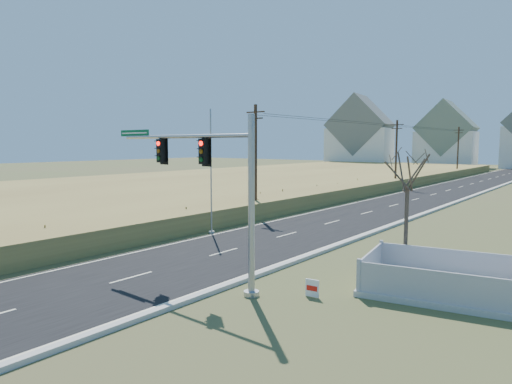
% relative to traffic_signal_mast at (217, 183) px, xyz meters
% --- Properties ---
extents(ground, '(260.00, 260.00, 0.00)m').
position_rel_traffic_signal_mast_xyz_m(ground, '(-3.69, 0.46, -4.31)').
color(ground, '#4B572A').
rests_on(ground, ground).
extents(road, '(8.00, 180.00, 0.06)m').
position_rel_traffic_signal_mast_xyz_m(road, '(-3.69, 50.46, -4.28)').
color(road, black).
rests_on(road, ground).
extents(curb, '(0.30, 180.00, 0.18)m').
position_rel_traffic_signal_mast_xyz_m(curb, '(0.46, 50.46, -4.22)').
color(curb, '#B2AFA8').
rests_on(curb, ground).
extents(reed_marsh, '(38.00, 110.00, 1.30)m').
position_rel_traffic_signal_mast_xyz_m(reed_marsh, '(-27.69, 40.46, -3.66)').
color(reed_marsh, '#A09048').
rests_on(reed_marsh, ground).
extents(utility_pole_near, '(1.80, 0.26, 9.00)m').
position_rel_traffic_signal_mast_xyz_m(utility_pole_near, '(-10.19, 15.46, 0.38)').
color(utility_pole_near, '#422D1E').
rests_on(utility_pole_near, ground).
extents(utility_pole_mid, '(1.80, 0.26, 9.00)m').
position_rel_traffic_signal_mast_xyz_m(utility_pole_mid, '(-10.19, 45.46, 0.38)').
color(utility_pole_mid, '#422D1E').
rests_on(utility_pole_mid, ground).
extents(utility_pole_far, '(1.80, 0.26, 9.00)m').
position_rel_traffic_signal_mast_xyz_m(utility_pole_far, '(-10.19, 75.46, 0.38)').
color(utility_pole_far, '#422D1E').
rests_on(utility_pole_far, ground).
extents(condo_nw, '(17.69, 13.38, 19.05)m').
position_rel_traffic_signal_mast_xyz_m(condo_nw, '(-41.69, 100.46, 3.40)').
color(condo_nw, white).
rests_on(condo_nw, ground).
extents(condo_nnw, '(14.93, 11.17, 17.03)m').
position_rel_traffic_signal_mast_xyz_m(condo_nnw, '(-21.69, 108.46, 2.63)').
color(condo_nnw, white).
rests_on(condo_nnw, ground).
extents(traffic_signal_mast, '(8.77, 0.67, 6.98)m').
position_rel_traffic_signal_mast_xyz_m(traffic_signal_mast, '(0.00, 0.00, 0.00)').
color(traffic_signal_mast, '#9EA0A5').
rests_on(traffic_signal_mast, ground).
extents(fence_enclosure, '(6.70, 5.16, 1.38)m').
position_rel_traffic_signal_mast_xyz_m(fence_enclosure, '(7.61, 4.85, -4.03)').
color(fence_enclosure, '#B7B5AD').
rests_on(fence_enclosure, ground).
extents(open_sign, '(0.55, 0.12, 0.68)m').
position_rel_traffic_signal_mast_xyz_m(open_sign, '(3.78, 1.25, -3.94)').
color(open_sign, white).
rests_on(open_sign, ground).
extents(flagpole, '(0.36, 0.36, 8.11)m').
position_rel_traffic_signal_mast_xyz_m(flagpole, '(-7.99, 7.99, -1.07)').
color(flagpole, '#B7B5AD').
rests_on(flagpole, ground).
extents(bare_tree, '(2.25, 2.25, 5.96)m').
position_rel_traffic_signal_mast_xyz_m(bare_tree, '(5.41, 6.60, 0.50)').
color(bare_tree, '#4C3F33').
rests_on(bare_tree, ground).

